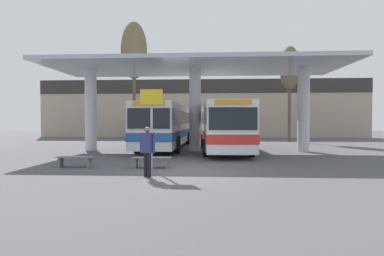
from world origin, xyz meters
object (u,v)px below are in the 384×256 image
(transit_bus_left_bay, at_px, (167,124))
(poplar_tree_behind_right, at_px, (290,69))
(waiting_bench_near_pillar, at_px, (75,159))
(pedestrian_waiting, at_px, (147,147))
(transit_bus_center_bay, at_px, (223,125))
(poplar_tree_behind_left, at_px, (134,51))
(waiting_bench_mid_platform, at_px, (152,160))
(info_sign_platform, at_px, (151,113))
(parked_car_street, at_px, (152,130))

(transit_bus_left_bay, distance_m, poplar_tree_behind_right, 13.95)
(waiting_bench_near_pillar, bearing_deg, poplar_tree_behind_right, 51.17)
(pedestrian_waiting, bearing_deg, transit_bus_left_bay, 120.65)
(transit_bus_center_bay, xyz_separation_m, poplar_tree_behind_left, (-7.79, 7.42, 6.64))
(pedestrian_waiting, height_order, poplar_tree_behind_right, poplar_tree_behind_right)
(waiting_bench_mid_platform, bearing_deg, pedestrian_waiting, -83.11)
(info_sign_platform, bearing_deg, transit_bus_center_bay, 67.68)
(waiting_bench_mid_platform, bearing_deg, waiting_bench_near_pillar, 180.00)
(waiting_bench_mid_platform, distance_m, poplar_tree_behind_left, 17.33)
(waiting_bench_near_pillar, height_order, poplar_tree_behind_right, poplar_tree_behind_right)
(poplar_tree_behind_left, distance_m, parked_car_street, 9.84)
(info_sign_platform, xyz_separation_m, poplar_tree_behind_left, (-4.56, 15.30, 6.06))
(pedestrian_waiting, height_order, poplar_tree_behind_left, poplar_tree_behind_left)
(transit_bus_left_bay, distance_m, info_sign_platform, 10.09)
(pedestrian_waiting, bearing_deg, info_sign_platform, 121.21)
(pedestrian_waiting, bearing_deg, waiting_bench_near_pillar, 176.21)
(waiting_bench_near_pillar, xyz_separation_m, pedestrian_waiting, (3.54, -2.03, 0.74))
(waiting_bench_near_pillar, height_order, waiting_bench_mid_platform, same)
(waiting_bench_mid_platform, relative_size, parked_car_street, 0.35)
(waiting_bench_near_pillar, relative_size, poplar_tree_behind_left, 0.14)
(transit_bus_left_bay, bearing_deg, waiting_bench_near_pillar, 75.54)
(waiting_bench_mid_platform, xyz_separation_m, parked_car_street, (-4.00, 21.21, 0.64))
(pedestrian_waiting, bearing_deg, waiting_bench_mid_platform, 122.94)
(waiting_bench_near_pillar, xyz_separation_m, poplar_tree_behind_left, (-1.14, 14.71, 8.02))
(waiting_bench_near_pillar, distance_m, poplar_tree_behind_left, 16.79)
(transit_bus_left_bay, xyz_separation_m, transit_bus_center_bay, (4.03, -2.16, -0.02))
(waiting_bench_mid_platform, height_order, pedestrian_waiting, pedestrian_waiting)
(poplar_tree_behind_left, relative_size, poplar_tree_behind_right, 1.21)
(transit_bus_left_bay, xyz_separation_m, waiting_bench_mid_platform, (0.68, -9.45, -1.39))
(waiting_bench_near_pillar, xyz_separation_m, parked_car_street, (-0.70, 21.21, 0.64))
(pedestrian_waiting, xyz_separation_m, parked_car_street, (-4.24, 23.24, -0.10))
(transit_bus_center_bay, distance_m, poplar_tree_behind_left, 12.65)
(poplar_tree_behind_right, bearing_deg, pedestrian_waiting, -117.81)
(waiting_bench_near_pillar, bearing_deg, poplar_tree_behind_left, 94.44)
(waiting_bench_near_pillar, relative_size, info_sign_platform, 0.48)
(pedestrian_waiting, distance_m, parked_car_street, 23.63)
(parked_car_street, bearing_deg, info_sign_platform, -79.74)
(transit_bus_left_bay, bearing_deg, poplar_tree_behind_right, -145.25)
(waiting_bench_near_pillar, bearing_deg, waiting_bench_mid_platform, -0.00)
(transit_bus_left_bay, distance_m, poplar_tree_behind_left, 9.26)
(transit_bus_center_bay, distance_m, pedestrian_waiting, 9.84)
(poplar_tree_behind_left, distance_m, poplar_tree_behind_right, 14.74)
(parked_car_street, bearing_deg, waiting_bench_mid_platform, -79.75)
(info_sign_platform, distance_m, poplar_tree_behind_left, 17.07)
(parked_car_street, bearing_deg, transit_bus_left_bay, -74.66)
(transit_bus_center_bay, height_order, parked_car_street, transit_bus_center_bay)
(waiting_bench_mid_platform, distance_m, parked_car_street, 21.59)
(transit_bus_left_bay, height_order, waiting_bench_mid_platform, transit_bus_left_bay)
(waiting_bench_mid_platform, distance_m, poplar_tree_behind_right, 20.54)
(transit_bus_left_bay, height_order, transit_bus_center_bay, transit_bus_left_bay)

